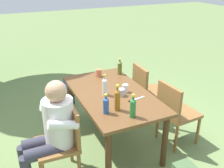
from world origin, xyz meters
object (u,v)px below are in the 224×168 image
object	(u,v)px
bottle_amber	(117,99)
table_knife	(135,99)
dining_table	(112,99)
cup_white	(125,88)
chair_near_right	(146,89)
chair_far_left	(64,139)
bottle_clear	(105,86)
chair_near_left	(175,111)
bottle_green	(133,107)
person_in_white_shirt	(52,128)
cup_terracotta	(99,73)
cup_steel	(121,92)
bottle_blue	(106,105)
backpack_by_near_side	(64,95)
bottle_olive	(120,67)

from	to	relation	value
bottle_amber	table_knife	size ratio (longest dim) A/B	1.27
dining_table	cup_white	distance (m)	0.22
cup_white	chair_near_right	bearing A→B (deg)	-54.92
chair_far_left	bottle_amber	xyz separation A→B (m)	(-0.07, -0.61, 0.38)
chair_far_left	bottle_clear	bearing A→B (deg)	-62.31
chair_near_left	chair_far_left	bearing A→B (deg)	89.91
chair_near_left	bottle_green	size ratio (longest dim) A/B	3.30
chair_far_left	bottle_clear	distance (m)	0.80
person_in_white_shirt	cup_terracotta	distance (m)	1.28
chair_near_left	cup_steel	world-z (taller)	chair_near_left
person_in_white_shirt	table_knife	bearing A→B (deg)	-86.62
bottle_green	table_knife	size ratio (longest dim) A/B	1.10
bottle_blue	backpack_by_near_side	bearing A→B (deg)	1.83
chair_near_left	bottle_green	world-z (taller)	bottle_green
person_in_white_shirt	bottle_olive	xyz separation A→B (m)	(0.87, -1.21, 0.19)
chair_far_left	chair_near_left	xyz separation A→B (m)	(-0.00, -1.47, 0.00)
person_in_white_shirt	bottle_clear	world-z (taller)	person_in_white_shirt
backpack_by_near_side	person_in_white_shirt	bearing A→B (deg)	161.93
cup_steel	table_knife	distance (m)	0.20
chair_far_left	bottle_green	size ratio (longest dim) A/B	3.30
dining_table	cup_terracotta	distance (m)	0.59
bottle_clear	cup_terracotta	bearing A→B (deg)	-14.60
bottle_amber	bottle_olive	world-z (taller)	bottle_amber
bottle_green	table_knife	distance (m)	0.41
cup_white	cup_steel	bearing A→B (deg)	127.93
chair_near_right	backpack_by_near_side	size ratio (longest dim) A/B	2.18
chair_near_right	cup_white	distance (m)	0.76
chair_far_left	chair_near_left	world-z (taller)	same
bottle_olive	cup_steel	xyz separation A→B (m)	(-0.64, 0.29, -0.06)
bottle_olive	cup_steel	world-z (taller)	bottle_olive
bottle_clear	table_knife	world-z (taller)	bottle_clear
chair_near_left	bottle_amber	size ratio (longest dim) A/B	2.85
cup_white	cup_steel	xyz separation A→B (m)	(-0.07, 0.09, -0.01)
chair_far_left	chair_near_left	bearing A→B (deg)	-90.09
dining_table	table_knife	world-z (taller)	table_knife
bottle_clear	bottle_blue	xyz separation A→B (m)	(-0.41, 0.16, -0.02)
bottle_green	bottle_olive	distance (m)	1.20
bottle_blue	cup_terracotta	world-z (taller)	bottle_blue
bottle_olive	bottle_amber	bearing A→B (deg)	152.53
chair_near_right	bottle_clear	size ratio (longest dim) A/B	3.21
dining_table	chair_far_left	bearing A→B (deg)	115.52
chair_far_left	cup_steel	world-z (taller)	chair_far_left
dining_table	bottle_clear	world-z (taller)	bottle_clear
bottle_blue	backpack_by_near_side	size ratio (longest dim) A/B	0.57
chair_near_left	bottle_green	distance (m)	0.90
bottle_clear	chair_near_left	bearing A→B (deg)	-111.57
bottle_clear	bottle_green	bearing A→B (deg)	-173.72
chair_near_right	backpack_by_near_side	world-z (taller)	chair_near_right
chair_far_left	cup_white	bearing A→B (deg)	-71.59
bottle_clear	person_in_white_shirt	bearing A→B (deg)	113.85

